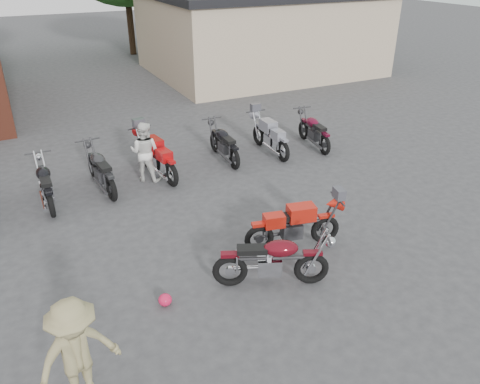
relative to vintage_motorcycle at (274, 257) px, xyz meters
name	(u,v)px	position (x,y,z in m)	size (l,w,h in m)	color
ground	(243,293)	(-0.58, 0.02, -0.57)	(90.00, 90.00, 0.00)	#363639
stucco_building	(259,34)	(7.92, 15.02, 1.18)	(10.00, 8.00, 3.50)	tan
vintage_motorcycle	(274,257)	(0.00, 0.00, 0.00)	(1.98, 0.65, 1.15)	#570A14
sportbike	(295,223)	(0.98, 0.84, -0.02)	(1.91, 0.63, 1.11)	red
helmet	(165,300)	(-1.89, 0.32, -0.47)	(0.23, 0.23, 0.21)	#DA1745
person_light	(145,152)	(-0.75, 5.20, 0.21)	(0.76, 0.59, 1.56)	silver
person_tan	(78,356)	(-3.42, -1.05, 0.26)	(1.08, 0.62, 1.67)	#968A5C
row_bike_2	(45,182)	(-3.20, 5.00, -0.03)	(1.89, 0.62, 1.10)	black
row_bike_3	(100,168)	(-1.90, 5.19, 0.00)	(1.97, 0.65, 1.14)	#252527
row_bike_4	(156,154)	(-0.42, 5.34, 0.03)	(2.08, 0.69, 1.20)	red
row_bike_5	(224,141)	(1.59, 5.51, -0.02)	(1.90, 0.63, 1.10)	black
row_bike_6	(270,134)	(3.02, 5.40, 0.00)	(1.98, 0.65, 1.15)	gray
row_bike_7	(314,129)	(4.46, 5.25, -0.03)	(1.88, 0.62, 1.09)	#510A1F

